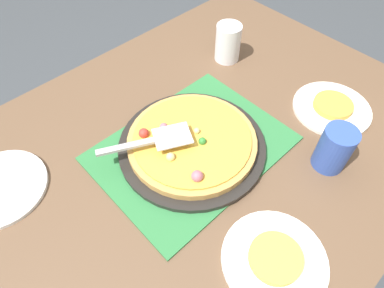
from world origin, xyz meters
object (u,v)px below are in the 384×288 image
plate_side (0,188)px  pizza_server (153,140)px  pizza (192,141)px  served_slice_right (275,258)px  cup_far (228,43)px  plate_near_left (332,108)px  plate_far_right (274,260)px  cup_corner (334,149)px  served_slice_left (333,105)px  pizza_pan (192,146)px

plate_side → pizza_server: size_ratio=0.98×
pizza → served_slice_right: bearing=76.8°
pizza → cup_far: cup_far is taller
plate_near_left → plate_far_right: bearing=18.6°
plate_side → cup_corner: 0.80m
plate_far_right → plate_side: same height
served_slice_right → cup_far: size_ratio=0.92×
served_slice_left → cup_far: 0.38m
served_slice_left → served_slice_right: bearing=18.6°
pizza_pan → plate_far_right: size_ratio=1.73×
plate_near_left → cup_corner: 0.21m
pizza_server → cup_far: bearing=-160.5°
cup_corner → pizza_pan: bearing=-51.1°
plate_far_right → cup_far: bearing=-128.8°
cup_far → pizza_server: bearing=19.5°
pizza_server → plate_near_left: bearing=155.6°
pizza_pan → plate_near_left: (-0.39, 0.17, -0.01)m
plate_far_right → pizza_server: size_ratio=0.98×
served_slice_right → plate_side: bearing=-58.8°
plate_far_right → plate_side: (0.34, -0.56, 0.00)m
served_slice_left → cup_corner: bearing=28.8°
pizza_pan → plate_near_left: bearing=156.1°
plate_far_right → cup_far: 0.68m
plate_near_left → served_slice_right: served_slice_right is taller
plate_side → plate_near_left: bearing=153.7°
plate_side → served_slice_left: bearing=153.7°
served_slice_left → plate_side: bearing=-26.3°
plate_near_left → pizza_server: size_ratio=0.98×
pizza → served_slice_left: size_ratio=3.00×
plate_side → cup_far: 0.76m
plate_near_left → cup_corner: size_ratio=1.83×
pizza_pan → cup_corner: cup_corner is taller
served_slice_right → pizza: bearing=-103.2°
plate_far_right → pizza: bearing=-103.2°
plate_near_left → cup_far: bearing=-83.1°
plate_side → pizza_server: 0.38m
served_slice_right → cup_corner: size_ratio=0.92×
cup_corner → served_slice_right: bearing=11.9°
pizza_pan → plate_near_left: 0.43m
cup_far → pizza_server: 0.46m
pizza_pan → served_slice_left: size_ratio=3.45×
served_slice_right → cup_corner: cup_corner is taller
plate_near_left → served_slice_left: bearing=0.0°
pizza_pan → pizza_server: (0.09, -0.04, 0.06)m
plate_far_right → pizza_server: pizza_server is taller
served_slice_left → cup_far: (0.04, -0.37, 0.04)m
plate_side → served_slice_left: size_ratio=2.00×
pizza_pan → plate_far_right: 0.34m
plate_far_right → plate_side: 0.65m
pizza_pan → plate_side: 0.47m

